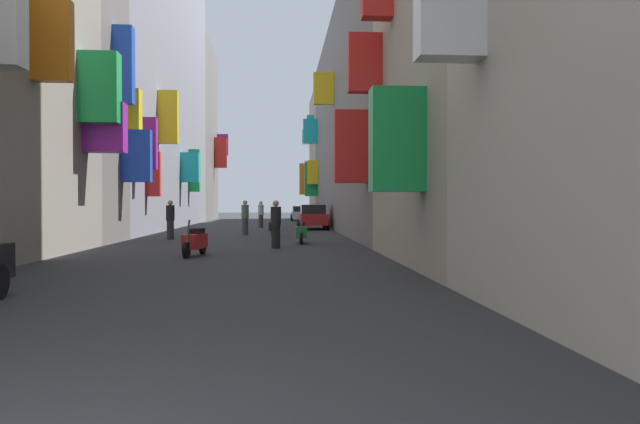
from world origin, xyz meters
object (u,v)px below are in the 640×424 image
scooter_green (301,232)px  pedestrian_crossing (276,224)px  pedestrian_near_right (170,220)px  scooter_blue (302,220)px  scooter_red (195,241)px  parked_car_red (313,216)px  pedestrian_mid_street (261,214)px  parked_car_silver (301,213)px  scooter_black (275,227)px  pedestrian_near_left (245,218)px

scooter_green → pedestrian_crossing: bearing=-111.3°
pedestrian_near_right → scooter_blue: bearing=66.2°
scooter_red → pedestrian_crossing: 3.81m
parked_car_red → pedestrian_mid_street: bearing=144.0°
parked_car_red → scooter_blue: (-0.45, 5.10, -0.34)m
parked_car_red → scooter_green: parked_car_red is taller
parked_car_silver → scooter_green: 31.24m
pedestrian_mid_street → pedestrian_crossing: bearing=-86.3°
scooter_blue → pedestrian_crossing: size_ratio=1.01×
parked_car_silver → scooter_green: bearing=-92.1°
pedestrian_crossing → pedestrian_mid_street: size_ratio=0.97×
parked_car_red → pedestrian_near_right: bearing=-125.6°
scooter_green → pedestrian_crossing: size_ratio=1.06×
pedestrian_crossing → scooter_blue: bearing=85.1°
pedestrian_crossing → parked_car_silver: bearing=86.3°
scooter_black → pedestrian_near_right: 5.38m
parked_car_red → parked_car_silver: 18.48m
scooter_black → pedestrian_near_right: pedestrian_near_right is taller
scooter_green → pedestrian_near_right: bearing=153.1°
scooter_black → pedestrian_near_right: bearing=-150.7°
scooter_blue → scooter_black: 12.41m
pedestrian_mid_street → scooter_blue: bearing=42.7°
scooter_green → scooter_black: (-1.13, 5.57, 0.00)m
scooter_green → scooter_black: size_ratio=0.95×
pedestrian_near_right → pedestrian_near_left: bearing=46.9°
parked_car_silver → pedestrian_near_left: 25.20m
parked_car_silver → scooter_red: 36.95m
pedestrian_near_right → scooter_green: bearing=-26.9°
parked_car_silver → scooter_green: size_ratio=2.39×
pedestrian_crossing → pedestrian_near_left: (-1.65, 8.87, 0.03)m
parked_car_silver → pedestrian_near_left: pedestrian_near_left is taller
pedestrian_near_right → pedestrian_mid_street: 12.76m
parked_car_silver → scooter_blue: size_ratio=2.50×
parked_car_red → pedestrian_crossing: (-2.20, -15.30, 0.06)m
parked_car_silver → scooter_black: size_ratio=2.28×
parked_car_red → pedestrian_mid_street: size_ratio=2.30×
pedestrian_near_left → pedestrian_crossing: bearing=-79.5°
pedestrian_near_right → parked_car_silver: bearing=76.2°
scooter_black → pedestrian_crossing: size_ratio=1.11×
pedestrian_near_left → parked_car_red: bearing=59.1°
scooter_red → pedestrian_near_left: pedestrian_near_left is taller
parked_car_red → scooter_red: bearing=-104.4°
scooter_black → pedestrian_mid_street: 9.66m
scooter_blue → pedestrian_near_right: pedestrian_near_right is taller
scooter_blue → pedestrian_crossing: (-1.75, -20.40, 0.40)m
pedestrian_near_left → scooter_black: bearing=-26.0°
parked_car_silver → scooter_green: (-1.16, -31.22, -0.27)m
scooter_red → scooter_blue: same height
scooter_red → pedestrian_mid_street: pedestrian_mid_street is taller
scooter_green → scooter_red: (-3.46, -5.44, 0.00)m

